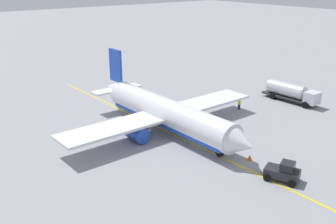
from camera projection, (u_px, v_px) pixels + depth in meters
name	position (u px, v px, depth m)	size (l,w,h in m)	color
ground_plane	(168.00, 132.00, 54.61)	(400.00, 400.00, 0.00)	#939399
airplane	(166.00, 113.00, 54.04)	(31.18, 31.30, 9.79)	white
fuel_tanker	(291.00, 92.00, 66.98)	(10.34, 3.10, 3.15)	#2D2D33
pushback_tug	(283.00, 172.00, 41.61)	(4.10, 3.46, 2.20)	#232328
refueling_worker	(239.00, 104.00, 63.51)	(0.63, 0.60, 1.71)	navy
safety_cone_nose	(250.00, 158.00, 46.27)	(0.64, 0.64, 0.71)	#F2590F
taxi_line_marking	(168.00, 132.00, 54.61)	(63.74, 0.30, 0.01)	yellow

